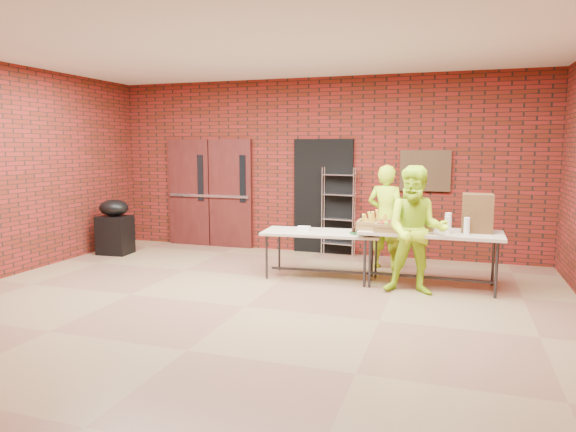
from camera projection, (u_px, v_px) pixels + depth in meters
The scene contains 19 objects.
room at pixel (244, 177), 6.11m from camera, with size 8.08×7.08×3.28m.
double_doors at pixel (210, 193), 10.10m from camera, with size 1.78×0.12×2.10m.
dark_doorway at pixel (323, 197), 9.41m from camera, with size 1.10×0.06×2.10m, color black.
bronze_plaque at pixel (425, 171), 8.78m from camera, with size 0.85×0.04×0.70m, color #3D2918.
wire_rack at pixel (338, 212), 9.22m from camera, with size 0.58×0.19×1.59m, color silver, non-canonical shape.
table_left at pixel (322, 235), 7.61m from camera, with size 1.78×0.85×0.71m.
table_right at pixel (430, 236), 7.15m from camera, with size 1.94×0.83×0.79m.
basket_bananas at pixel (375, 224), 7.32m from camera, with size 0.49×0.38×0.15m.
basket_oranges at pixel (416, 225), 7.27m from camera, with size 0.49×0.38×0.15m.
basket_apples at pixel (392, 227), 7.10m from camera, with size 0.46×0.36×0.14m.
muffin_tray at pixel (363, 231), 7.41m from camera, with size 0.38×0.38×0.09m.
napkin_box at pixel (304, 228), 7.70m from camera, with size 0.19×0.12×0.06m, color white.
coffee_dispenser at pixel (477, 213), 7.04m from camera, with size 0.40×0.36×0.53m, color brown.
cup_stack_front at pixel (447, 225), 6.93m from camera, with size 0.08×0.08×0.23m, color white.
cup_stack_mid at pixel (467, 226), 6.85m from camera, with size 0.08×0.08×0.23m, color white.
cup_stack_back at pixel (448, 222), 7.04m from camera, with size 0.09×0.09×0.27m, color white.
covered_grill at pixel (115, 227), 9.39m from camera, with size 0.58×0.50×1.00m.
volunteer_woman at pixel (386, 217), 8.21m from camera, with size 0.61×0.40×1.68m, color #B6EA1A.
volunteer_man at pixel (416, 230), 6.79m from camera, with size 0.83×0.65×1.72m, color #B6EA1A.
Camera 1 is at (2.41, -5.65, 1.96)m, focal length 32.00 mm.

